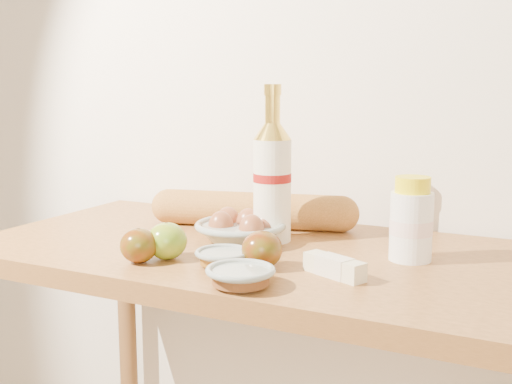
% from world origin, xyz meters
% --- Properties ---
extents(back_wall, '(3.50, 0.02, 2.60)m').
position_xyz_m(back_wall, '(0.00, 1.51, 1.30)').
color(back_wall, white).
rests_on(back_wall, ground).
extents(table, '(1.20, 0.60, 0.90)m').
position_xyz_m(table, '(0.00, 1.18, 0.78)').
color(table, '#AD7237').
rests_on(table, ground).
extents(bourbon_bottle, '(0.09, 0.09, 0.33)m').
position_xyz_m(bourbon_bottle, '(-0.01, 1.24, 1.03)').
color(bourbon_bottle, '#F2E8CD').
rests_on(bourbon_bottle, table).
extents(cream_bottle, '(0.09, 0.09, 0.16)m').
position_xyz_m(cream_bottle, '(0.29, 1.22, 0.97)').
color(cream_bottle, white).
rests_on(cream_bottle, table).
extents(egg_bowl, '(0.20, 0.20, 0.07)m').
position_xyz_m(egg_bowl, '(-0.06, 1.20, 0.93)').
color(egg_bowl, '#93A09A').
rests_on(egg_bowl, table).
extents(baguette, '(0.50, 0.19, 0.08)m').
position_xyz_m(baguette, '(-0.10, 1.34, 0.94)').
color(baguette, '#C7873C').
rests_on(baguette, table).
extents(apple_yellowgreen, '(0.10, 0.10, 0.07)m').
position_xyz_m(apple_yellowgreen, '(-0.13, 1.02, 0.94)').
color(apple_yellowgreen, '#9E9B1F').
rests_on(apple_yellowgreen, table).
extents(apple_redgreen_front, '(0.09, 0.09, 0.07)m').
position_xyz_m(apple_redgreen_front, '(-0.16, 0.98, 0.93)').
color(apple_redgreen_front, maroon).
rests_on(apple_redgreen_front, table).
extents(apple_redgreen_right, '(0.10, 0.10, 0.07)m').
position_xyz_m(apple_redgreen_right, '(0.06, 1.05, 0.93)').
color(apple_redgreen_right, maroon).
rests_on(apple_redgreen_right, table).
extents(sugar_bowl, '(0.14, 0.14, 0.03)m').
position_xyz_m(sugar_bowl, '(0.08, 0.94, 0.92)').
color(sugar_bowl, '#95A39C').
rests_on(sugar_bowl, table).
extents(syrup_bowl, '(0.11, 0.11, 0.03)m').
position_xyz_m(syrup_bowl, '(-0.01, 1.03, 0.92)').
color(syrup_bowl, gray).
rests_on(syrup_bowl, table).
extents(butter_stick, '(0.12, 0.08, 0.04)m').
position_xyz_m(butter_stick, '(0.20, 1.06, 0.92)').
color(butter_stick, beige).
rests_on(butter_stick, table).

